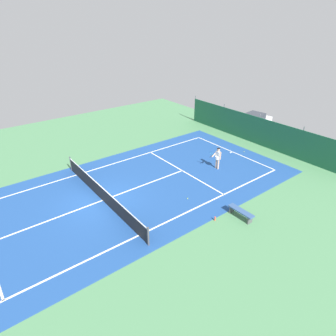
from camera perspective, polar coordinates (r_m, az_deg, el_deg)
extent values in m
plane|color=#4C8456|center=(18.58, -12.58, -6.19)|extent=(36.00, 36.00, 0.00)
cube|color=#1E478C|center=(18.58, -12.59, -6.18)|extent=(11.02, 26.60, 0.01)
cube|color=white|center=(25.10, 12.43, 3.10)|extent=(8.22, 0.10, 0.01)
cube|color=white|center=(21.91, -17.36, -1.29)|extent=(0.10, 23.80, 0.01)
cube|color=white|center=(15.61, -5.71, -12.94)|extent=(0.10, 23.80, 0.01)
cube|color=white|center=(21.52, 2.77, -0.51)|extent=(8.22, 0.10, 0.01)
cube|color=white|center=(18.58, -12.59, -6.16)|extent=(0.10, 12.80, 0.01)
cube|color=white|center=(25.00, 12.20, 3.02)|extent=(0.10, 0.30, 0.01)
cube|color=black|center=(18.33, -12.73, -4.95)|extent=(9.92, 0.03, 0.95)
cube|color=white|center=(18.07, -12.90, -3.61)|extent=(9.92, 0.04, 0.05)
cylinder|color=#47474C|center=(22.44, -18.41, 0.80)|extent=(0.10, 0.10, 1.10)
cylinder|color=#47474C|center=(14.67, -3.86, -13.17)|extent=(0.10, 0.10, 1.10)
cube|color=#195138|center=(26.95, 16.98, 6.98)|extent=(16.22, 0.06, 2.40)
cylinder|color=#595B60|center=(32.02, 5.31, 11.50)|extent=(0.08, 0.08, 2.70)
cylinder|color=#595B60|center=(29.32, 10.73, 9.63)|extent=(0.08, 0.08, 2.70)
cylinder|color=#595B60|center=(26.95, 17.10, 7.30)|extent=(0.08, 0.08, 2.70)
cylinder|color=#595B60|center=(25.02, 24.48, 4.46)|extent=(0.08, 0.08, 2.70)
cube|color=#234C1E|center=(27.64, 17.54, 5.95)|extent=(14.60, 0.70, 1.10)
cylinder|color=#D8AD8C|center=(21.89, 9.77, 0.78)|extent=(0.12, 0.12, 0.82)
cylinder|color=#D8AD8C|center=(22.01, 9.40, 0.97)|extent=(0.12, 0.12, 0.82)
cylinder|color=white|center=(21.74, 9.69, 2.03)|extent=(0.40, 0.40, 0.22)
cube|color=white|center=(21.65, 9.73, 2.51)|extent=(0.37, 0.21, 0.56)
sphere|color=#D8AD8C|center=(21.48, 9.82, 3.55)|extent=(0.22, 0.22, 0.22)
cylinder|color=black|center=(21.44, 9.84, 3.77)|extent=(0.23, 0.23, 0.04)
cylinder|color=#D8AD8C|center=(21.50, 10.17, 2.36)|extent=(0.09, 0.09, 0.58)
cylinder|color=#D8AD8C|center=(21.71, 9.08, 2.71)|extent=(0.10, 0.53, 0.41)
cylinder|color=black|center=(21.59, 8.40, 2.29)|extent=(0.04, 0.27, 0.13)
torus|color=teal|center=(21.50, 8.44, 2.82)|extent=(0.31, 0.13, 0.29)
sphere|color=#CCDB33|center=(25.30, 14.60, 3.10)|extent=(0.07, 0.07, 0.07)
sphere|color=#CCDB33|center=(18.30, 3.84, -5.95)|extent=(0.07, 0.07, 0.07)
cube|color=silver|center=(30.38, 16.26, 8.39)|extent=(2.30, 4.39, 0.80)
cube|color=#2D333D|center=(30.18, 16.42, 9.60)|extent=(1.75, 2.06, 0.56)
cylinder|color=black|center=(32.00, 15.97, 8.62)|extent=(0.30, 0.66, 0.64)
cylinder|color=black|center=(31.22, 18.80, 7.74)|extent=(0.30, 0.66, 0.64)
cylinder|color=black|center=(29.86, 13.39, 7.60)|extent=(0.30, 0.66, 0.64)
cylinder|color=black|center=(29.02, 16.36, 6.65)|extent=(0.30, 0.66, 0.64)
cube|color=#335184|center=(16.97, 14.04, -8.12)|extent=(1.60, 0.40, 0.08)
cube|color=#4C4C51|center=(17.42, 12.31, -7.78)|extent=(0.08, 0.36, 0.45)
cube|color=#4C4C51|center=(16.80, 15.67, -9.71)|extent=(0.08, 0.36, 0.45)
cylinder|color=#D84C38|center=(16.66, 9.15, -9.72)|extent=(0.08, 0.08, 0.24)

